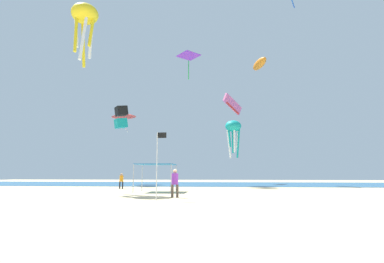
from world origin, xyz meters
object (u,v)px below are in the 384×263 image
object	(u,v)px
person_near_tent	(175,181)
kite_diamond_purple	(189,57)
kite_octopus_yellow	(85,17)
kite_parafoil_pink	(233,105)
kite_box_black	(121,117)
kite_delta_red	(124,115)
banner_flag	(158,159)
kite_inflatable_orange	(259,64)
canopy_tent	(156,165)
kite_octopus_teal	(233,128)
person_leftmost	(121,180)

from	to	relation	value
person_near_tent	kite_diamond_purple	world-z (taller)	kite_diamond_purple
kite_diamond_purple	kite_octopus_yellow	bearing A→B (deg)	-70.21
kite_parafoil_pink	kite_box_black	world-z (taller)	kite_parafoil_pink
kite_diamond_purple	kite_delta_red	bearing A→B (deg)	-138.05
banner_flag	kite_diamond_purple	bearing A→B (deg)	91.62
banner_flag	kite_inflatable_orange	xyz separation A→B (m)	(10.30, 25.02, 16.02)
kite_octopus_yellow	kite_inflatable_orange	bearing A→B (deg)	46.71
canopy_tent	kite_delta_red	distance (m)	21.14
banner_flag	kite_delta_red	xyz separation A→B (m)	(-11.05, 24.94, 8.33)
kite_parafoil_pink	kite_octopus_teal	bearing A→B (deg)	-147.50
canopy_tent	kite_octopus_teal	size ratio (longest dim) A/B	0.73
kite_diamond_purple	kite_parafoil_pink	xyz separation A→B (m)	(6.96, 5.48, -6.45)
kite_delta_red	kite_octopus_yellow	size ratio (longest dim) A/B	0.79
kite_parafoil_pink	kite_delta_red	world-z (taller)	kite_parafoil_pink
kite_box_black	kite_parafoil_pink	bearing A→B (deg)	-98.14
banner_flag	kite_box_black	xyz separation A→B (m)	(-9.86, 20.48, 7.02)
canopy_tent	banner_flag	bearing A→B (deg)	-76.53
kite_box_black	kite_octopus_yellow	world-z (taller)	kite_octopus_yellow
banner_flag	canopy_tent	bearing A→B (deg)	103.47
kite_delta_red	kite_octopus_yellow	distance (m)	18.86
banner_flag	kite_octopus_yellow	size ratio (longest dim) A/B	0.69
canopy_tent	kite_inflatable_orange	size ratio (longest dim) A/B	0.72
banner_flag	kite_octopus_yellow	distance (m)	18.41
person_leftmost	kite_box_black	distance (m)	12.05
person_near_tent	kite_diamond_purple	size ratio (longest dim) A/B	0.47
person_leftmost	kite_diamond_purple	xyz separation A→B (m)	(6.02, 11.62, 18.72)
banner_flag	kite_diamond_purple	xyz separation A→B (m)	(-0.68, 24.18, 17.22)
kite_diamond_purple	kite_box_black	size ratio (longest dim) A/B	1.24
kite_box_black	kite_delta_red	bearing A→B (deg)	-22.86
person_near_tent	kite_diamond_purple	xyz separation A→B (m)	(-1.45, 22.12, 18.57)
kite_octopus_teal	kite_diamond_purple	size ratio (longest dim) A/B	1.12
kite_octopus_yellow	person_near_tent	bearing A→B (deg)	-23.18
person_leftmost	kite_delta_red	bearing A→B (deg)	-84.76
canopy_tent	kite_delta_red	xyz separation A→B (m)	(-9.16, 17.06, 8.47)
kite_delta_red	canopy_tent	bearing A→B (deg)	10.55
canopy_tent	kite_delta_red	bearing A→B (deg)	118.24
person_leftmost	kite_octopus_yellow	bearing A→B (deg)	51.90
kite_diamond_purple	kite_delta_red	size ratio (longest dim) A/B	0.85
canopy_tent	kite_octopus_teal	bearing A→B (deg)	49.51
banner_flag	person_leftmost	bearing A→B (deg)	118.07
kite_diamond_purple	kite_delta_red	distance (m)	13.67
canopy_tent	kite_delta_red	world-z (taller)	kite_delta_red
kite_diamond_purple	kite_parafoil_pink	bearing A→B (deg)	84.32
kite_octopus_teal	kite_octopus_yellow	size ratio (longest dim) A/B	0.75
kite_octopus_teal	kite_box_black	xyz separation A→B (m)	(-15.45, 3.84, 2.42)
kite_box_black	kite_diamond_purple	bearing A→B (deg)	-105.80
canopy_tent	person_near_tent	distance (m)	6.50
kite_parafoil_pink	kite_delta_red	size ratio (longest dim) A/B	0.87
kite_inflatable_orange	kite_delta_red	size ratio (longest dim) A/B	0.97
person_near_tent	kite_inflatable_orange	distance (m)	30.32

